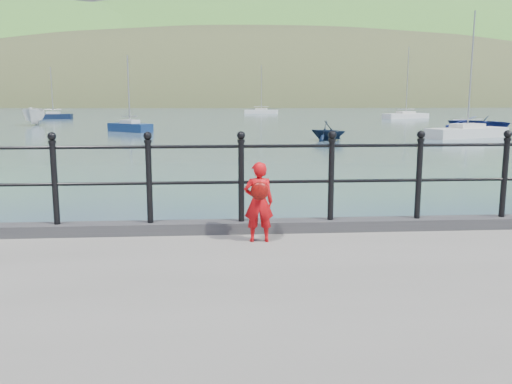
{
  "coord_description": "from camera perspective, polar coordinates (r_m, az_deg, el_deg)",
  "views": [
    {
      "loc": [
        0.26,
        -7.19,
        2.76
      ],
      "look_at": [
        0.79,
        -0.2,
        1.55
      ],
      "focal_mm": 38.0,
      "sensor_mm": 36.0,
      "label": 1
    }
  ],
  "objects": [
    {
      "name": "railing",
      "position": [
        7.11,
        -6.4,
        2.16
      ],
      "size": [
        18.11,
        0.11,
        1.2
      ],
      "color": "black",
      "rests_on": "kerb"
    },
    {
      "name": "sailboat_near",
      "position": [
        41.55,
        21.32,
        5.81
      ],
      "size": [
        6.69,
        4.2,
        8.91
      ],
      "rotation": [
        0.0,
        0.0,
        0.4
      ],
      "color": "silver",
      "rests_on": "ground"
    },
    {
      "name": "launch_blue",
      "position": [
        51.72,
        22.58,
        6.71
      ],
      "size": [
        6.27,
        7.23,
        1.26
      ],
      "primitive_type": "imported",
      "rotation": [
        0.0,
        0.0,
        0.38
      ],
      "color": "navy",
      "rests_on": "ground"
    },
    {
      "name": "sailboat_far",
      "position": [
        78.84,
        15.48,
        7.71
      ],
      "size": [
        7.17,
        4.61,
        9.91
      ],
      "rotation": [
        0.0,
        0.0,
        0.42
      ],
      "color": "silver",
      "rests_on": "ground"
    },
    {
      "name": "ground",
      "position": [
        7.71,
        -6.1,
        -11.25
      ],
      "size": [
        600.0,
        600.0,
        0.0
      ],
      "primitive_type": "plane",
      "color": "#2D4251",
      "rests_on": "ground"
    },
    {
      "name": "kerb",
      "position": [
        7.24,
        -6.29,
        -3.72
      ],
      "size": [
        60.0,
        0.3,
        0.15
      ],
      "primitive_type": "cube",
      "color": "#28282B",
      "rests_on": "quay"
    },
    {
      "name": "sailboat_left",
      "position": [
        78.74,
        -20.55,
        7.44
      ],
      "size": [
        4.89,
        1.69,
        7.06
      ],
      "rotation": [
        0.0,
        0.0,
        0.04
      ],
      "color": "black",
      "rests_on": "ground"
    },
    {
      "name": "child",
      "position": [
        6.68,
        0.29,
        -1.0
      ],
      "size": [
        0.37,
        0.3,
        1.0
      ],
      "rotation": [
        0.0,
        0.0,
        3.14
      ],
      "color": "red",
      "rests_on": "quay"
    },
    {
      "name": "launch_navy",
      "position": [
        36.29,
        7.57,
        6.43
      ],
      "size": [
        3.34,
        3.33,
        1.33
      ],
      "primitive_type": "imported",
      "rotation": [
        0.0,
        0.0,
        0.81
      ],
      "color": "black",
      "rests_on": "ground"
    },
    {
      "name": "sailboat_deep",
      "position": [
        99.81,
        0.56,
        8.43
      ],
      "size": [
        6.22,
        2.98,
        8.87
      ],
      "rotation": [
        0.0,
        0.0,
        -0.21
      ],
      "color": "silver",
      "rests_on": "ground"
    },
    {
      "name": "far_shore",
      "position": [
        250.81,
        4.46,
        4.0
      ],
      "size": [
        830.0,
        200.0,
        156.0
      ],
      "color": "#333A21",
      "rests_on": "ground"
    },
    {
      "name": "sailboat_port",
      "position": [
        46.91,
        -13.12,
        6.61
      ],
      "size": [
        4.11,
        3.86,
        6.46
      ],
      "rotation": [
        0.0,
        0.0,
        -0.73
      ],
      "color": "navy",
      "rests_on": "ground"
    },
    {
      "name": "launch_white",
      "position": [
        60.88,
        -22.28,
        7.39
      ],
      "size": [
        2.43,
        5.09,
        1.89
      ],
      "primitive_type": "imported",
      "rotation": [
        0.0,
        0.0,
        0.12
      ],
      "color": "white",
      "rests_on": "ground"
    }
  ]
}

